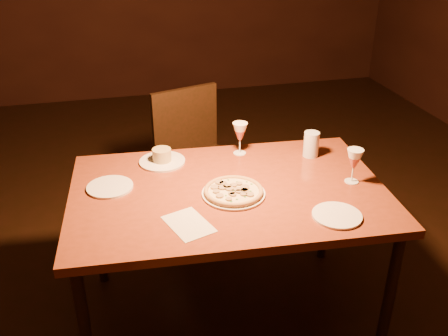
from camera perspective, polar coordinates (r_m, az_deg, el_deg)
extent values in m
plane|color=black|center=(2.96, -3.51, -14.02)|extent=(7.00, 7.00, 0.00)
cube|color=brown|center=(2.36, 0.51, -2.83)|extent=(1.54, 1.05, 0.04)
cylinder|color=black|center=(2.90, -14.30, -6.56)|extent=(0.05, 0.05, 0.75)
cylinder|color=black|center=(2.48, 18.32, -14.06)|extent=(0.05, 0.05, 0.75)
cylinder|color=black|center=(3.07, 11.61, -4.23)|extent=(0.05, 0.05, 0.75)
cube|color=black|center=(3.21, -2.63, 0.28)|extent=(0.57, 0.57, 0.04)
cube|color=black|center=(3.29, -4.48, 5.46)|extent=(0.45, 0.16, 0.44)
cylinder|color=black|center=(3.13, -3.91, -6.03)|extent=(0.04, 0.04, 0.47)
cylinder|color=black|center=(3.42, -6.75, -3.04)|extent=(0.04, 0.04, 0.47)
cylinder|color=black|center=(3.28, 1.86, -4.22)|extent=(0.04, 0.04, 0.47)
cylinder|color=black|center=(3.56, -1.32, -1.51)|extent=(0.04, 0.04, 0.47)
cylinder|color=white|center=(2.30, 1.10, -2.95)|extent=(0.29, 0.29, 0.01)
cylinder|color=beige|center=(2.29, 1.10, -2.72)|extent=(0.27, 0.27, 0.01)
torus|color=tan|center=(2.29, 1.10, -2.60)|extent=(0.28, 0.28, 0.02)
cylinder|color=white|center=(2.61, -7.07, 0.76)|extent=(0.24, 0.24, 0.01)
cylinder|color=tan|center=(2.59, -7.12, 1.51)|extent=(0.10, 0.10, 0.06)
cylinder|color=silver|center=(2.67, 9.93, 2.69)|extent=(0.08, 0.08, 0.13)
cylinder|color=white|center=(2.41, -12.91, -2.12)|extent=(0.22, 0.22, 0.01)
cylinder|color=white|center=(2.20, 12.78, -5.31)|extent=(0.21, 0.21, 0.01)
cube|color=beige|center=(2.10, -4.07, -6.41)|extent=(0.22, 0.26, 0.00)
sphere|color=#FF9247|center=(2.06, 0.62, 18.16)|extent=(0.12, 0.12, 0.12)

